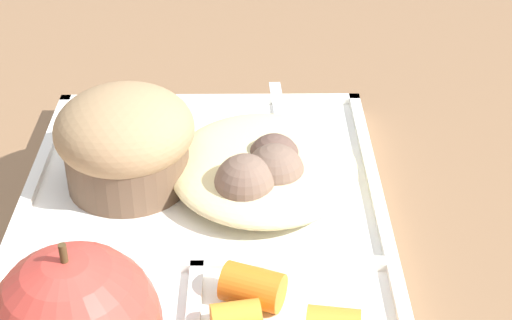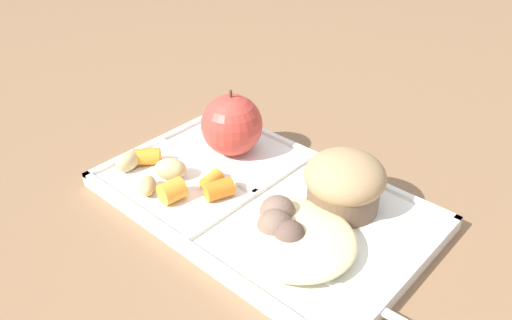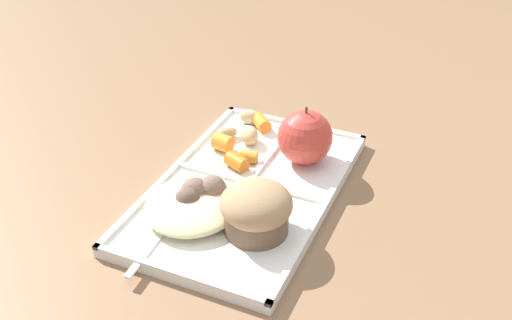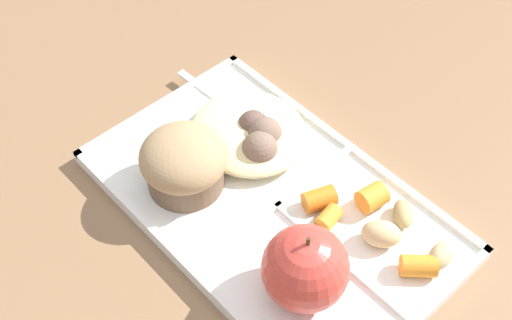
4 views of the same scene
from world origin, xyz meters
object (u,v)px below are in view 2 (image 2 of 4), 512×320
object	(u,v)px
green_apple	(232,125)
plastic_fork	(321,277)
lunch_tray	(261,201)
bran_muffin	(344,182)

from	to	relation	value
green_apple	plastic_fork	distance (m)	0.25
lunch_tray	plastic_fork	size ratio (longest dim) A/B	2.42
lunch_tray	plastic_fork	bearing A→B (deg)	-23.85
lunch_tray	bran_muffin	bearing A→B (deg)	32.21
green_apple	bran_muffin	distance (m)	0.18
green_apple	bran_muffin	xyz separation A→B (m)	(0.18, -0.00, -0.01)
bran_muffin	green_apple	bearing A→B (deg)	180.00
lunch_tray	green_apple	bearing A→B (deg)	152.39
lunch_tray	green_apple	xyz separation A→B (m)	(-0.10, 0.05, 0.05)
green_apple	plastic_fork	world-z (taller)	green_apple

